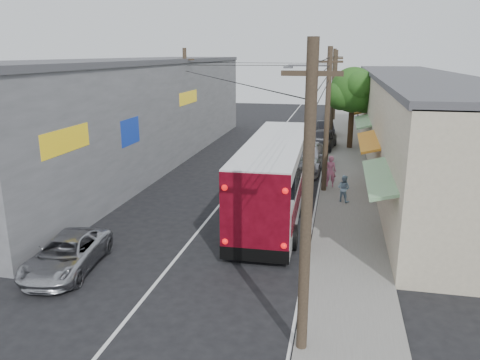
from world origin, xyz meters
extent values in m
plane|color=black|center=(0.00, 0.00, 0.00)|extent=(120.00, 120.00, 0.00)
cube|color=slate|center=(6.50, 20.00, 0.06)|extent=(3.00, 80.00, 0.12)
cube|color=beige|center=(11.00, 22.00, 3.00)|extent=(6.00, 40.00, 6.00)
cube|color=#4C4C51|center=(11.00, 22.00, 6.10)|extent=(6.20, 40.00, 0.30)
cube|color=#1C8024|center=(7.70, 6.00, 2.90)|extent=(1.39, 6.00, 0.46)
cube|color=orange|center=(7.70, 14.00, 2.90)|extent=(1.39, 6.00, 0.46)
cube|color=#1C8024|center=(7.70, 22.00, 2.90)|extent=(1.39, 6.00, 0.46)
cube|color=orange|center=(7.70, 30.00, 2.90)|extent=(1.39, 6.00, 0.46)
cube|color=#1C8024|center=(7.70, 38.00, 2.90)|extent=(1.39, 6.00, 0.46)
cube|color=gray|center=(-8.50, 18.00, 3.50)|extent=(7.00, 36.00, 7.00)
cube|color=#4C4C51|center=(-8.50, 18.00, 7.10)|extent=(7.20, 36.00, 0.30)
cube|color=yellow|center=(-5.05, 4.00, 4.20)|extent=(0.12, 3.50, 1.00)
cube|color=#1433A5|center=(-5.05, 10.00, 3.60)|extent=(0.12, 2.20, 1.40)
cube|color=yellow|center=(-5.05, 20.00, 4.50)|extent=(0.12, 4.00, 0.90)
cylinder|color=#473828|center=(5.20, -2.00, 4.00)|extent=(0.28, 0.28, 8.00)
cube|color=#473828|center=(5.20, -2.00, 7.20)|extent=(1.40, 0.12, 0.12)
cylinder|color=#473828|center=(5.20, 13.00, 4.00)|extent=(0.28, 0.28, 8.00)
cube|color=#473828|center=(5.20, 13.00, 7.20)|extent=(1.40, 0.12, 0.12)
cylinder|color=#473828|center=(5.20, 28.00, 4.00)|extent=(0.28, 0.28, 8.00)
cube|color=#473828|center=(5.20, 28.00, 7.20)|extent=(1.40, 0.12, 0.12)
cylinder|color=#473828|center=(5.20, 43.00, 4.00)|extent=(0.28, 0.28, 8.00)
cube|color=#473828|center=(5.20, 43.00, 7.20)|extent=(1.40, 0.12, 0.12)
cylinder|color=#473828|center=(-5.20, 20.00, 4.00)|extent=(0.28, 0.28, 8.00)
cube|color=#473828|center=(-5.20, 20.00, 7.20)|extent=(1.40, 0.12, 0.12)
cylinder|color=#59595E|center=(4.10, 13.00, 7.00)|extent=(2.20, 0.10, 0.10)
cube|color=#59595E|center=(3.00, 13.00, 6.90)|extent=(0.50, 0.18, 0.12)
cylinder|color=#3F2B19|center=(6.80, 26.00, 2.00)|extent=(0.44, 0.44, 4.00)
sphere|color=#184512|center=(6.80, 26.00, 4.80)|extent=(3.60, 3.60, 3.60)
sphere|color=#184512|center=(7.80, 26.60, 4.20)|extent=(2.60, 2.60, 2.60)
sphere|color=#184512|center=(5.90, 25.60, 4.40)|extent=(2.40, 2.40, 2.40)
sphere|color=#184512|center=(7.20, 25.00, 5.20)|extent=(2.20, 2.20, 2.20)
sphere|color=#184512|center=(6.50, 26.90, 5.00)|extent=(2.00, 2.00, 2.00)
cube|color=silver|center=(2.94, 8.93, 1.19)|extent=(2.83, 12.46, 1.96)
cube|color=black|center=(2.93, 9.45, 2.64)|extent=(2.81, 10.39, 1.03)
cube|color=silver|center=(2.94, 8.93, 3.36)|extent=(2.83, 12.46, 0.52)
cube|color=maroon|center=(3.06, 2.71, 2.07)|extent=(2.57, 0.13, 3.00)
cube|color=black|center=(3.06, 2.71, 0.47)|extent=(2.59, 0.16, 0.52)
sphere|color=red|center=(1.98, 2.65, 0.93)|extent=(0.23, 0.23, 0.23)
sphere|color=red|center=(4.15, 2.70, 0.93)|extent=(0.23, 0.23, 0.23)
sphere|color=red|center=(1.98, 2.65, 3.00)|extent=(0.23, 0.23, 0.23)
sphere|color=red|center=(4.15, 2.70, 3.00)|extent=(0.23, 0.23, 0.23)
cylinder|color=black|center=(1.73, 4.56, 0.52)|extent=(0.33, 1.04, 1.03)
cylinder|color=black|center=(4.32, 4.61, 0.52)|extent=(0.33, 1.04, 1.03)
cylinder|color=black|center=(1.58, 12.01, 0.52)|extent=(0.33, 1.04, 1.03)
cylinder|color=black|center=(4.17, 12.06, 0.52)|extent=(0.33, 1.04, 1.03)
cylinder|color=black|center=(1.55, 13.56, 0.52)|extent=(0.33, 1.04, 1.03)
cylinder|color=black|center=(4.14, 13.61, 0.52)|extent=(0.33, 1.04, 1.03)
imported|color=#ACACB3|center=(-3.51, 1.02, 0.62)|extent=(2.55, 4.65, 1.23)
imported|color=#A5A5AD|center=(3.80, 18.00, 0.88)|extent=(3.10, 6.31, 1.76)
imported|color=#27272C|center=(4.60, 25.41, 0.82)|extent=(2.50, 5.01, 1.64)
imported|color=black|center=(4.60, 32.22, 0.67)|extent=(1.95, 4.21, 1.34)
imported|color=pink|center=(5.51, 13.82, 1.04)|extent=(0.68, 0.45, 1.83)
imported|color=#8DB0CD|center=(6.28, 11.06, 0.83)|extent=(0.86, 0.80, 1.42)
camera|label=1|loc=(5.86, -12.91, 7.65)|focal=35.00mm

